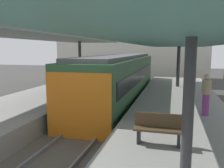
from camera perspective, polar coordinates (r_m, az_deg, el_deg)
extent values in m
plane|color=#383835|center=(11.14, -4.44, -10.87)|extent=(80.00, 80.00, 0.00)
cube|color=gray|center=(12.71, -21.00, -6.63)|extent=(4.40, 28.00, 1.00)
cube|color=gray|center=(10.42, 15.99, -9.63)|extent=(4.40, 28.00, 1.00)
cube|color=#59544C|center=(11.10, -4.44, -10.38)|extent=(3.20, 28.00, 0.20)
cube|color=slate|center=(11.30, -7.95, -9.20)|extent=(0.08, 28.00, 0.14)
cube|color=slate|center=(10.85, -0.80, -9.87)|extent=(0.08, 28.00, 0.14)
cube|color=#2D5633|center=(16.11, 2.10, 1.14)|extent=(2.70, 14.81, 2.90)
cube|color=orange|center=(9.13, -8.17, -5.41)|extent=(2.65, 0.08, 2.60)
cube|color=black|center=(16.42, -2.57, 2.50)|extent=(0.04, 13.62, 0.76)
cube|color=black|center=(15.83, 6.95, 2.24)|extent=(0.04, 13.62, 0.76)
cube|color=#515156|center=(15.99, 2.13, 6.66)|extent=(2.16, 14.07, 0.20)
cylinder|color=#333335|center=(19.10, -7.78, 5.23)|extent=(0.24, 0.24, 3.32)
cube|color=slate|center=(13.49, -18.35, 11.06)|extent=(4.18, 21.00, 0.16)
cylinder|color=#333335|center=(5.18, 17.96, -5.47)|extent=(0.24, 0.24, 2.90)
cylinder|color=#333335|center=(17.68, 15.73, 4.08)|extent=(0.24, 0.24, 2.90)
cube|color=slate|center=(11.34, 16.55, 9.63)|extent=(4.18, 21.00, 0.16)
cube|color=black|center=(6.96, 6.51, -12.35)|extent=(0.08, 0.32, 0.40)
cube|color=black|center=(6.91, 15.81, -12.79)|extent=(0.08, 0.32, 0.40)
cube|color=#4C3823|center=(6.84, 11.19, -10.81)|extent=(1.40, 0.40, 0.06)
cube|color=#4C3823|center=(6.94, 11.34, -8.53)|extent=(1.40, 0.06, 0.40)
cylinder|color=maroon|center=(14.77, -10.82, -0.64)|extent=(0.28, 0.28, 0.80)
cylinder|color=#232328|center=(14.68, -10.90, 2.21)|extent=(0.36, 0.36, 0.68)
sphere|color=beige|center=(14.64, -10.95, 3.96)|extent=(0.22, 0.22, 0.22)
cylinder|color=#7A337A|center=(10.33, 21.69, -4.64)|extent=(0.28, 0.28, 0.88)
cylinder|color=#998460|center=(10.20, 21.91, -0.64)|extent=(0.36, 0.36, 0.58)
sphere|color=beige|center=(10.15, 22.03, 1.59)|extent=(0.22, 0.22, 0.22)
cube|color=beige|center=(30.43, 4.99, 11.73)|extent=(18.00, 6.00, 11.00)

